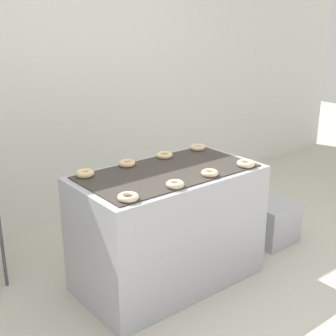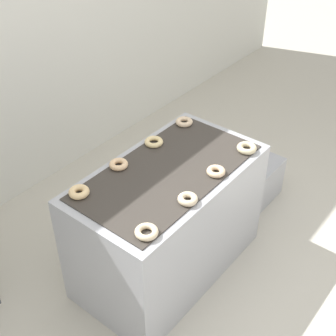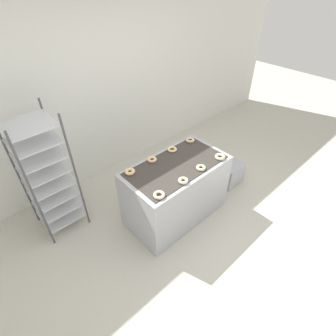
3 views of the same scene
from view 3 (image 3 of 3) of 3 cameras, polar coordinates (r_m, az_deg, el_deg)
ground_plane at (r=3.47m, az=8.78°, el=-15.20°), size 14.00×14.00×0.00m
wall_back at (r=3.95m, az=-14.19°, el=17.10°), size 8.00×0.05×2.80m
fryer_machine at (r=3.41m, az=1.72°, el=-5.02°), size 1.30×0.71×0.85m
baking_rack_cart at (r=3.35m, az=-24.87°, el=-1.36°), size 0.51×0.52×1.61m
glaze_bin at (r=4.18m, az=13.05°, el=-1.05°), size 0.37×0.34×0.35m
donut_near_left at (r=2.72m, az=-1.95°, el=-5.87°), size 0.13×0.13×0.03m
donut_near_midleft at (r=2.88m, az=3.32°, el=-2.73°), size 0.12×0.12×0.04m
donut_near_midright at (r=3.08m, az=7.17°, el=0.08°), size 0.12×0.12×0.04m
donut_near_right at (r=3.29m, az=11.24°, el=2.40°), size 0.13×0.13×0.04m
donut_far_left at (r=3.03m, az=-8.31°, el=-0.77°), size 0.12×0.12×0.04m
donut_far_midleft at (r=3.19m, az=-3.50°, el=1.88°), size 0.12×0.12×0.04m
donut_far_midright at (r=3.36m, az=0.91°, el=4.09°), size 0.12×0.12×0.03m
donut_far_right at (r=3.56m, az=4.83°, el=6.10°), size 0.12×0.12×0.04m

